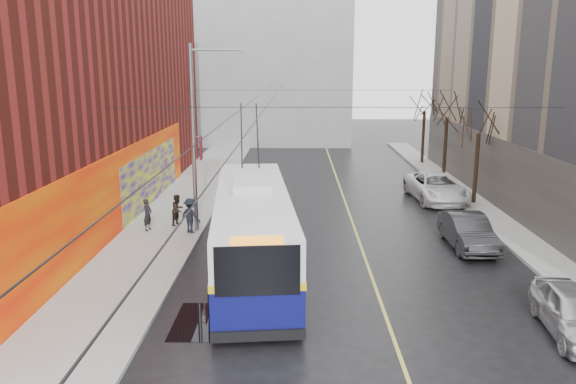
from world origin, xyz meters
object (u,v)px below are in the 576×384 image
Objects in this scene: tree_near at (480,120)px; pedestrian_b at (178,210)px; streetlight_pole at (197,134)px; parked_car_b at (468,231)px; parked_car_a at (575,312)px; parked_car_c at (436,187)px; trolleybus at (253,228)px; pedestrian_a at (148,215)px; following_car at (252,175)px; tree_mid at (448,106)px; tree_far at (425,102)px; pedestrian_c at (190,216)px.

tree_near is 4.07× the size of pedestrian_b.
parked_car_b is (12.38, -2.02, -4.09)m from streetlight_pole.
parked_car_b is at bearing -77.29° from pedestrian_b.
parked_car_c is (0.00, 17.31, 0.09)m from parked_car_a.
trolleybus is 8.50× the size of pedestrian_a.
following_car is 11.81m from pedestrian_a.
pedestrian_a is (-14.91, 2.00, 0.18)m from parked_car_b.
tree_near is (15.14, 6.00, 0.13)m from streetlight_pole.
tree_mid is at bearing 90.00° from tree_near.
parked_car_c is at bearing -108.29° from tree_mid.
tree_mid is 7.76m from parked_car_c.
following_car is at bearing -146.23° from tree_far.
parked_car_a is (-2.00, -16.37, -4.24)m from tree_near.
following_car reaches higher than parked_car_b.
pedestrian_a is 2.20m from pedestrian_c.
tree_near is 4.70m from parked_car_c.
parked_car_c is 15.59m from pedestrian_b.
parked_car_b is at bearing -157.15° from pedestrian_c.
following_car is (-11.44, 4.07, -0.05)m from parked_car_c.
tree_near is at bearing -54.59° from pedestrian_a.
parked_car_a is (13.14, -10.37, -4.11)m from streetlight_pole.
parked_car_a is at bearing -94.89° from tree_mid.
tree_far reaches higher than parked_car_a.
pedestrian_c is (-0.36, -0.39, -3.85)m from streetlight_pole.
tree_mid is 3.94× the size of pedestrian_c.
pedestrian_b is at bearing -26.24° from pedestrian_c.
parked_car_c is at bearing -42.37° from pedestrian_b.
streetlight_pole is at bearing 170.08° from parked_car_b.
tree_mid reaches higher than parked_car_a.
parked_car_b is 2.91× the size of pedestrian_b.
parked_car_a is 2.75× the size of pedestrian_b.
pedestrian_b is 1.59m from pedestrian_c.
tree_far is at bearing 58.32° from trolleybus.
pedestrian_b reaches higher than pedestrian_a.
pedestrian_c reaches higher than pedestrian_a.
parked_car_c reaches higher than parked_car_a.
tree_mid is at bearing 67.40° from parked_car_c.
pedestrian_c is (-15.50, -13.39, -4.25)m from tree_mid.
tree_mid is 1.46× the size of parked_car_b.
streetlight_pole reaches higher than tree_far.
pedestrian_a is at bearing -131.43° from tree_far.
tree_near is 1.48× the size of parked_car_a.
trolleybus is 2.91× the size of following_car.
tree_far is 1.11× the size of parked_car_c.
tree_far is 25.95m from pedestrian_c.
tree_near is 0.48× the size of trolleybus.
tree_far reaches higher than parked_car_c.
pedestrian_a is 0.99× the size of pedestrian_b.
following_car is at bearing -4.37° from pedestrian_a.
pedestrian_a reaches higher than following_car.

